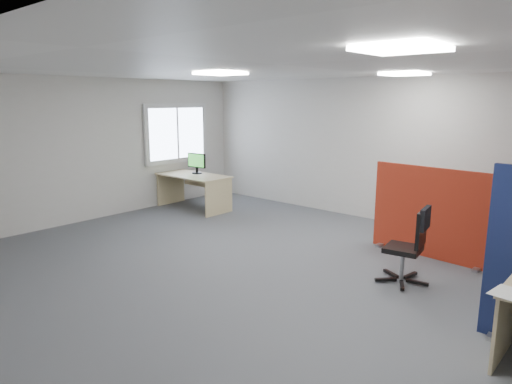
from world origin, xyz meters
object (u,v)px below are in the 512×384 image
Objects in this scene: red_divider at (430,213)px; second_desk at (195,183)px; office_chair at (412,241)px; monitor_second at (197,162)px.

second_desk is at bearing -172.66° from red_divider.
red_divider is at bearing 92.28° from office_chair.
monitor_second is 5.30m from office_chair.
second_desk is 1.61× the size of office_chair.
second_desk is at bearing -66.42° from monitor_second.
monitor_second is (-4.96, -0.11, 0.31)m from red_divider.
monitor_second is at bearing 159.99° from office_chair.
red_divider is 1.18m from office_chair.
red_divider is at bearing 2.73° from second_desk.
monitor_second is 0.48× the size of office_chair.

